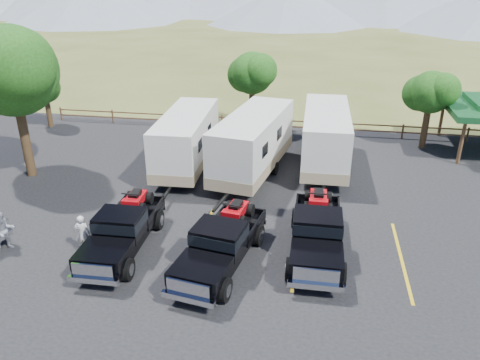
% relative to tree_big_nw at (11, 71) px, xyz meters
% --- Properties ---
extents(ground, '(320.00, 320.00, 0.00)m').
position_rel_tree_big_nw_xyz_m(ground, '(12.55, -9.03, -5.60)').
color(ground, '#444C20').
rests_on(ground, ground).
extents(asphalt_lot, '(44.00, 34.00, 0.04)m').
position_rel_tree_big_nw_xyz_m(asphalt_lot, '(12.55, -6.03, -5.58)').
color(asphalt_lot, black).
rests_on(asphalt_lot, ground).
extents(stall_lines, '(12.12, 5.50, 0.01)m').
position_rel_tree_big_nw_xyz_m(stall_lines, '(12.55, -5.03, -5.55)').
color(stall_lines, gold).
rests_on(stall_lines, asphalt_lot).
extents(tree_big_nw, '(5.54, 5.18, 7.84)m').
position_rel_tree_big_nw_xyz_m(tree_big_nw, '(0.00, 0.00, 0.00)').
color(tree_big_nw, black).
rests_on(tree_big_nw, ground).
extents(tree_ne_a, '(3.11, 2.92, 4.76)m').
position_rel_tree_big_nw_xyz_m(tree_ne_a, '(21.52, 7.99, -2.11)').
color(tree_ne_a, black).
rests_on(tree_ne_a, ground).
extents(tree_north, '(3.46, 3.24, 5.25)m').
position_rel_tree_big_nw_xyz_m(tree_north, '(10.52, 9.99, -1.76)').
color(tree_north, black).
rests_on(tree_north, ground).
extents(tree_nw_small, '(2.59, 2.43, 3.85)m').
position_rel_tree_big_nw_xyz_m(tree_nw_small, '(-3.48, 7.99, -2.81)').
color(tree_nw_small, black).
rests_on(tree_nw_small, ground).
extents(rail_fence, '(36.12, 0.12, 1.00)m').
position_rel_tree_big_nw_xyz_m(rail_fence, '(14.55, 9.47, -4.99)').
color(rail_fence, '#533723').
rests_on(rail_fence, ground).
extents(rig_left, '(2.08, 5.66, 1.88)m').
position_rel_tree_big_nw_xyz_m(rig_left, '(7.83, -6.07, -4.65)').
color(rig_left, black).
rests_on(rig_left, asphalt_lot).
extents(rig_center, '(2.80, 6.01, 1.93)m').
position_rel_tree_big_nw_xyz_m(rig_center, '(11.83, -6.46, -4.63)').
color(rig_center, black).
rests_on(rig_center, asphalt_lot).
extents(rig_right, '(2.13, 5.92, 1.97)m').
position_rel_tree_big_nw_xyz_m(rig_right, '(15.29, -5.01, -4.61)').
color(rig_right, black).
rests_on(rig_right, asphalt_lot).
extents(trailer_left, '(2.57, 8.89, 3.09)m').
position_rel_tree_big_nw_xyz_m(trailer_left, '(8.08, 2.28, -3.94)').
color(trailer_left, silver).
rests_on(trailer_left, asphalt_lot).
extents(trailer_center, '(3.70, 9.47, 3.27)m').
position_rel_tree_big_nw_xyz_m(trailer_center, '(11.75, 2.12, -3.84)').
color(trailer_center, silver).
rests_on(trailer_center, asphalt_lot).
extents(trailer_right, '(2.48, 9.19, 3.20)m').
position_rel_tree_big_nw_xyz_m(trailer_right, '(15.51, 3.80, -3.88)').
color(trailer_right, silver).
rests_on(trailer_right, asphalt_lot).
extents(person_a, '(0.64, 0.47, 1.60)m').
position_rel_tree_big_nw_xyz_m(person_a, '(6.36, -6.56, -4.76)').
color(person_a, silver).
rests_on(person_a, asphalt_lot).
extents(person_b, '(1.00, 1.01, 1.64)m').
position_rel_tree_big_nw_xyz_m(person_b, '(3.26, -6.90, -4.74)').
color(person_b, gray).
rests_on(person_b, asphalt_lot).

